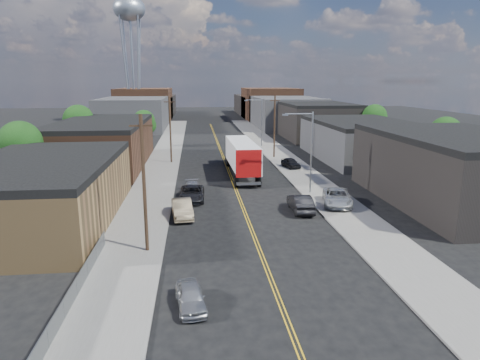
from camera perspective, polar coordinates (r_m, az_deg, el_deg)
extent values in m
plane|color=black|center=(80.84, -2.76, 4.36)|extent=(260.00, 260.00, 0.00)
cube|color=gold|center=(66.08, -1.99, 2.41)|extent=(0.32, 120.00, 0.01)
cube|color=slate|center=(66.10, -10.24, 2.28)|extent=(5.00, 140.00, 0.15)
cube|color=slate|center=(67.39, 6.10, 2.62)|extent=(5.00, 140.00, 0.15)
cube|color=olive|center=(41.26, -24.88, -1.75)|extent=(12.00, 22.00, 5.00)
cube|color=black|center=(40.70, -25.26, 2.07)|extent=(12.00, 22.00, 0.60)
cube|color=#513120|center=(65.84, -17.82, 4.40)|extent=(12.00, 26.00, 6.00)
cube|color=black|center=(65.46, -18.02, 7.26)|extent=(12.00, 26.00, 0.60)
cube|color=black|center=(48.66, 27.17, 1.02)|extent=(14.00, 22.00, 6.50)
cube|color=black|center=(48.14, 27.60, 5.16)|extent=(14.00, 22.00, 0.60)
cube|color=navy|center=(45.24, 19.97, 1.33)|extent=(0.30, 20.00, 0.80)
cube|color=#353537|center=(71.57, 15.85, 4.97)|extent=(14.00, 24.00, 5.50)
cube|color=black|center=(71.23, 16.00, 7.40)|extent=(14.00, 24.00, 0.60)
cube|color=black|center=(95.95, 10.14, 7.64)|extent=(14.00, 22.00, 7.00)
cube|color=black|center=(95.68, 10.23, 9.91)|extent=(14.00, 22.00, 0.60)
cube|color=#353537|center=(116.12, -13.83, 8.62)|extent=(16.00, 30.00, 8.00)
cube|color=#353537|center=(117.67, 6.09, 8.97)|extent=(16.00, 30.00, 8.00)
cube|color=#513120|center=(140.83, -12.52, 9.80)|extent=(16.00, 26.00, 10.00)
cube|color=#513120|center=(142.11, 3.97, 10.10)|extent=(16.00, 26.00, 10.00)
cube|color=black|center=(160.77, -11.72, 9.67)|extent=(16.00, 40.00, 7.00)
cube|color=black|center=(161.90, 2.73, 9.94)|extent=(16.00, 40.00, 7.00)
cylinder|color=gray|center=(130.99, -14.12, 13.89)|extent=(0.80, 0.80, 30.00)
cylinder|color=gray|center=(129.50, -15.02, 13.85)|extent=(1.94, 1.94, 29.98)
cylinder|color=gray|center=(129.02, -13.43, 13.94)|extent=(1.94, 1.94, 29.98)
cylinder|color=gray|center=(132.98, -14.79, 13.83)|extent=(1.94, 1.94, 29.98)
cylinder|color=gray|center=(132.52, -13.24, 13.92)|extent=(1.94, 1.94, 29.98)
ellipsoid|color=#9EA8B2|center=(132.46, -14.55, 21.25)|extent=(9.00, 9.00, 6.75)
cylinder|color=gray|center=(47.14, 9.50, 3.49)|extent=(0.18, 0.18, 9.00)
cylinder|color=gray|center=(46.26, 7.89, 8.74)|extent=(3.00, 0.12, 0.12)
cube|color=gray|center=(45.93, 6.04, 8.63)|extent=(0.60, 0.25, 0.18)
cylinder|color=gray|center=(81.14, 2.91, 7.59)|extent=(0.18, 0.18, 9.00)
cylinder|color=gray|center=(80.62, 1.87, 10.63)|extent=(3.00, 0.12, 0.12)
cube|color=gray|center=(80.44, 0.79, 10.56)|extent=(0.60, 0.25, 0.18)
cylinder|color=black|center=(30.86, -12.67, -0.72)|extent=(0.26, 0.26, 10.00)
cube|color=black|center=(30.16, -13.06, 7.06)|extent=(1.60, 0.12, 0.12)
cylinder|color=black|center=(65.29, -9.27, 6.56)|extent=(0.26, 0.26, 10.00)
cube|color=black|center=(64.96, -9.41, 10.24)|extent=(1.60, 0.12, 0.12)
cylinder|color=black|center=(69.35, 4.62, 7.05)|extent=(0.26, 0.26, 10.00)
cube|color=black|center=(69.05, 4.68, 10.52)|extent=(1.60, 0.12, 0.12)
cube|color=slate|center=(26.92, -20.95, -13.33)|extent=(0.02, 16.00, 1.20)
cube|color=slate|center=(26.66, -21.05, -12.17)|extent=(0.05, 16.00, 0.05)
cylinder|color=black|center=(54.39, -26.88, 0.97)|extent=(0.36, 0.36, 4.25)
sphere|color=black|center=(53.87, -27.25, 4.51)|extent=(4.76, 4.76, 4.76)
sphere|color=black|center=(54.04, -26.45, 3.70)|extent=(3.74, 3.74, 3.74)
sphere|color=black|center=(53.76, -27.83, 3.79)|extent=(3.40, 3.40, 3.40)
cylinder|color=black|center=(77.91, -20.52, 4.89)|extent=(0.36, 0.36, 4.50)
sphere|color=black|center=(77.54, -20.74, 7.52)|extent=(5.04, 5.04, 5.04)
sphere|color=black|center=(77.76, -20.20, 6.91)|extent=(3.96, 3.96, 3.96)
sphere|color=black|center=(77.33, -21.13, 7.01)|extent=(3.60, 3.60, 3.60)
cylinder|color=black|center=(82.98, -12.60, 5.59)|extent=(0.36, 0.36, 3.75)
sphere|color=black|center=(82.66, -12.70, 7.65)|extent=(4.20, 4.20, 4.20)
sphere|color=black|center=(82.96, -12.24, 7.17)|extent=(3.30, 3.30, 3.30)
sphere|color=black|center=(82.37, -13.06, 7.25)|extent=(3.00, 3.00, 3.00)
cylinder|color=black|center=(66.41, 25.44, 2.95)|extent=(0.36, 0.36, 4.00)
sphere|color=black|center=(65.99, 25.71, 5.69)|extent=(4.48, 4.48, 4.48)
sphere|color=black|center=(66.65, 25.95, 5.03)|extent=(3.52, 3.52, 3.52)
sphere|color=black|center=(65.46, 25.47, 5.17)|extent=(3.20, 3.20, 3.20)
cylinder|color=black|center=(87.53, 17.34, 5.85)|extent=(0.36, 0.36, 4.25)
sphere|color=black|center=(87.20, 17.50, 8.07)|extent=(4.76, 4.76, 4.76)
sphere|color=black|center=(87.79, 17.74, 7.52)|extent=(3.74, 3.74, 3.74)
sphere|color=black|center=(86.69, 17.27, 7.66)|extent=(3.40, 3.40, 3.40)
cube|color=silver|center=(55.61, 0.29, 3.50)|extent=(3.29, 13.71, 3.18)
cube|color=#A00C0C|center=(48.94, 1.17, 2.18)|extent=(2.98, 0.19, 3.20)
cube|color=gray|center=(49.43, 1.15, -0.47)|extent=(2.82, 0.67, 0.25)
cube|color=black|center=(64.06, -0.54, 3.68)|extent=(2.93, 3.71, 3.52)
cylinder|color=black|center=(50.79, 0.96, -0.17)|extent=(2.98, 1.21, 1.14)
cylinder|color=black|center=(64.26, -0.54, 2.63)|extent=(2.87, 1.21, 1.14)
imported|color=#A0A2A5|center=(24.43, -6.61, -15.21)|extent=(1.97, 3.89, 1.27)
imported|color=#927F5F|center=(39.48, -7.73, -3.81)|extent=(2.25, 5.07, 1.62)
imported|color=black|center=(44.85, -6.42, -1.79)|extent=(2.69, 5.51, 1.51)
imported|color=#AFB1B5|center=(47.40, -6.41, -1.13)|extent=(1.83, 4.42, 1.28)
imported|color=black|center=(41.25, 8.06, -3.06)|extent=(1.83, 5.04, 1.65)
imported|color=silver|center=(43.52, 12.83, -2.24)|extent=(3.97, 6.21, 1.59)
imported|color=black|center=(61.40, 6.78, 2.30)|extent=(2.45, 4.28, 1.37)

